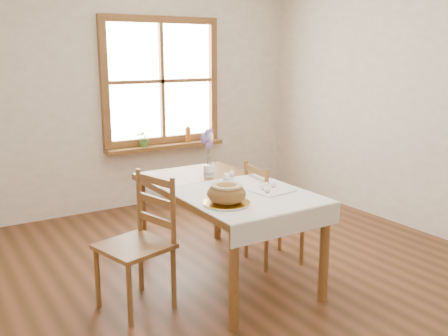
# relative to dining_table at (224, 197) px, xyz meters

# --- Properties ---
(ground) EXTENTS (5.00, 5.00, 0.00)m
(ground) POSITION_rel_dining_table_xyz_m (0.00, -0.30, -0.66)
(ground) COLOR brown
(ground) RESTS_ON ground
(room_walls) EXTENTS (4.60, 5.10, 2.65)m
(room_walls) POSITION_rel_dining_table_xyz_m (0.00, -0.30, 1.04)
(room_walls) COLOR white
(room_walls) RESTS_ON ground
(window) EXTENTS (1.46, 0.08, 1.46)m
(window) POSITION_rel_dining_table_xyz_m (0.50, 2.17, 0.79)
(window) COLOR brown
(window) RESTS_ON ground
(window_sill) EXTENTS (1.46, 0.20, 0.05)m
(window_sill) POSITION_rel_dining_table_xyz_m (0.50, 2.10, 0.03)
(window_sill) COLOR brown
(window_sill) RESTS_ON ground
(dining_table) EXTENTS (0.90, 1.60, 0.75)m
(dining_table) POSITION_rel_dining_table_xyz_m (0.00, 0.00, 0.00)
(dining_table) COLOR brown
(dining_table) RESTS_ON ground
(table_linen) EXTENTS (0.91, 0.99, 0.01)m
(table_linen) POSITION_rel_dining_table_xyz_m (0.00, -0.30, 0.09)
(table_linen) COLOR silver
(table_linen) RESTS_ON dining_table
(chair_left) EXTENTS (0.56, 0.55, 0.95)m
(chair_left) POSITION_rel_dining_table_xyz_m (-0.81, -0.11, -0.19)
(chair_left) COLOR brown
(chair_left) RESTS_ON ground
(chair_right) EXTENTS (0.47, 0.46, 0.88)m
(chair_right) POSITION_rel_dining_table_xyz_m (0.52, 0.02, -0.23)
(chair_right) COLOR brown
(chair_right) RESTS_ON ground
(bread_plate) EXTENTS (0.41, 0.41, 0.02)m
(bread_plate) POSITION_rel_dining_table_xyz_m (-0.25, -0.44, 0.10)
(bread_plate) COLOR white
(bread_plate) RESTS_ON table_linen
(bread_loaf) EXTENTS (0.27, 0.27, 0.15)m
(bread_loaf) POSITION_rel_dining_table_xyz_m (-0.25, -0.44, 0.19)
(bread_loaf) COLOR olive
(bread_loaf) RESTS_ON bread_plate
(egg_napkin) EXTENTS (0.31, 0.27, 0.01)m
(egg_napkin) POSITION_rel_dining_table_xyz_m (0.21, -0.34, 0.10)
(egg_napkin) COLOR silver
(egg_napkin) RESTS_ON table_linen
(eggs) EXTENTS (0.24, 0.22, 0.05)m
(eggs) POSITION_rel_dining_table_xyz_m (0.21, -0.34, 0.13)
(eggs) COLOR white
(eggs) RESTS_ON egg_napkin
(salt_shaker) EXTENTS (0.07, 0.07, 0.10)m
(salt_shaker) POSITION_rel_dining_table_xyz_m (0.02, 0.00, 0.14)
(salt_shaker) COLOR white
(salt_shaker) RESTS_ON table_linen
(pepper_shaker) EXTENTS (0.05, 0.05, 0.08)m
(pepper_shaker) POSITION_rel_dining_table_xyz_m (0.15, 0.12, 0.14)
(pepper_shaker) COLOR white
(pepper_shaker) RESTS_ON table_linen
(flower_vase) EXTENTS (0.10, 0.10, 0.10)m
(flower_vase) POSITION_rel_dining_table_xyz_m (0.05, 0.32, 0.13)
(flower_vase) COLOR white
(flower_vase) RESTS_ON dining_table
(lavender_bouquet) EXTENTS (0.16, 0.16, 0.30)m
(lavender_bouquet) POSITION_rel_dining_table_xyz_m (0.05, 0.32, 0.33)
(lavender_bouquet) COLOR #70579B
(lavender_bouquet) RESTS_ON flower_vase
(potted_plant) EXTENTS (0.22, 0.24, 0.16)m
(potted_plant) POSITION_rel_dining_table_xyz_m (0.23, 2.10, 0.13)
(potted_plant) COLOR #3D6F2C
(potted_plant) RESTS_ON window_sill
(amber_bottle) EXTENTS (0.08, 0.08, 0.19)m
(amber_bottle) POSITION_rel_dining_table_xyz_m (0.80, 2.10, 0.15)
(amber_bottle) COLOR #AC661F
(amber_bottle) RESTS_ON window_sill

